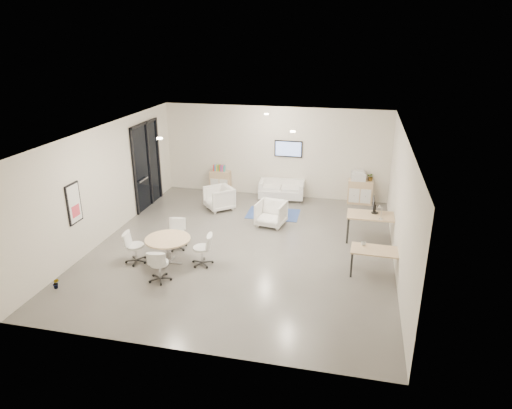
{
  "coord_description": "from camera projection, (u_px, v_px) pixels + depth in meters",
  "views": [
    {
      "loc": [
        2.85,
        -11.01,
        5.55
      ],
      "look_at": [
        0.26,
        0.4,
        1.14
      ],
      "focal_mm": 32.0,
      "sensor_mm": 36.0,
      "label": 1
    }
  ],
  "objects": [
    {
      "name": "plant_floor",
      "position": [
        56.0,
        286.0,
        10.55
      ],
      "size": [
        0.22,
        0.3,
        0.12
      ],
      "primitive_type": "imported",
      "rotation": [
        0.0,
        0.0,
        0.33
      ],
      "color": "#3F7F3F",
      "rests_on": "room_shell"
    },
    {
      "name": "artwork",
      "position": [
        74.0,
        204.0,
        11.42
      ],
      "size": [
        0.05,
        0.54,
        1.04
      ],
      "color": "black",
      "rests_on": "room_shell"
    },
    {
      "name": "armchair_left",
      "position": [
        219.0,
        197.0,
        15.19
      ],
      "size": [
        1.13,
        1.13,
        0.85
      ],
      "primitive_type": "imported",
      "rotation": [
        0.0,
        0.0,
        -0.84
      ],
      "color": "white",
      "rests_on": "room_shell"
    },
    {
      "name": "desk_front",
      "position": [
        378.0,
        252.0,
        10.98
      ],
      "size": [
        1.29,
        0.68,
        0.66
      ],
      "rotation": [
        0.0,
        0.0,
        -0.03
      ],
      "color": "tan",
      "rests_on": "room_shell"
    },
    {
      "name": "cup",
      "position": [
        364.0,
        243.0,
        11.17
      ],
      "size": [
        0.13,
        0.12,
        0.11
      ],
      "primitive_type": "imported",
      "rotation": [
        0.0,
        0.0,
        0.29
      ],
      "color": "white",
      "rests_on": "desk_front"
    },
    {
      "name": "room_shell",
      "position": [
        243.0,
        193.0,
        12.03
      ],
      "size": [
        9.6,
        10.6,
        4.8
      ],
      "color": "#595551",
      "rests_on": "ground"
    },
    {
      "name": "ceiling_spots",
      "position": [
        243.0,
        127.0,
        12.28
      ],
      "size": [
        3.14,
        4.14,
        0.03
      ],
      "color": "#FFEAC6",
      "rests_on": "room_shell"
    },
    {
      "name": "blue_rug",
      "position": [
        273.0,
        214.0,
        14.91
      ],
      "size": [
        1.7,
        1.16,
        0.01
      ],
      "primitive_type": "cube",
      "rotation": [
        0.0,
        0.0,
        0.02
      ],
      "color": "#304795",
      "rests_on": "room_shell"
    },
    {
      "name": "loveseat",
      "position": [
        282.0,
        190.0,
        16.16
      ],
      "size": [
        1.62,
        0.9,
        0.58
      ],
      "rotation": [
        0.0,
        0.0,
        0.08
      ],
      "color": "white",
      "rests_on": "room_shell"
    },
    {
      "name": "glass_door",
      "position": [
        147.0,
        163.0,
        15.18
      ],
      "size": [
        0.09,
        1.9,
        2.85
      ],
      "color": "black",
      "rests_on": "room_shell"
    },
    {
      "name": "monitor",
      "position": [
        374.0,
        205.0,
        12.78
      ],
      "size": [
        0.2,
        0.5,
        0.44
      ],
      "color": "black",
      "rests_on": "desk_rear"
    },
    {
      "name": "armchair_right",
      "position": [
        271.0,
        213.0,
        13.9
      ],
      "size": [
        0.92,
        0.88,
        0.84
      ],
      "primitive_type": "imported",
      "rotation": [
        0.0,
        0.0,
        -0.16
      ],
      "color": "white",
      "rests_on": "room_shell"
    },
    {
      "name": "printer",
      "position": [
        358.0,
        176.0,
        15.54
      ],
      "size": [
        0.5,
        0.42,
        0.34
      ],
      "rotation": [
        0.0,
        0.0,
        0.03
      ],
      "color": "white",
      "rests_on": "sideboard_right"
    },
    {
      "name": "books",
      "position": [
        219.0,
        168.0,
        16.59
      ],
      "size": [
        0.43,
        0.14,
        0.22
      ],
      "color": "red",
      "rests_on": "sideboard_left"
    },
    {
      "name": "round_table",
      "position": [
        168.0,
        241.0,
        11.52
      ],
      "size": [
        1.15,
        1.15,
        0.7
      ],
      "color": "tan",
      "rests_on": "room_shell"
    },
    {
      "name": "sideboard_right",
      "position": [
        360.0,
        192.0,
        15.72
      ],
      "size": [
        0.83,
        0.4,
        0.83
      ],
      "color": "tan",
      "rests_on": "room_shell"
    },
    {
      "name": "wall_tv",
      "position": [
        288.0,
        149.0,
        15.95
      ],
      "size": [
        0.98,
        0.06,
        0.58
      ],
      "color": "black",
      "rests_on": "room_shell"
    },
    {
      "name": "desk_rear",
      "position": [
        375.0,
        218.0,
        12.75
      ],
      "size": [
        1.52,
        0.76,
        0.79
      ],
      "rotation": [
        0.0,
        0.0,
        0.0
      ],
      "color": "tan",
      "rests_on": "room_shell"
    },
    {
      "name": "sideboard_left",
      "position": [
        221.0,
        182.0,
        16.77
      ],
      "size": [
        0.74,
        0.38,
        0.83
      ],
      "color": "tan",
      "rests_on": "room_shell"
    },
    {
      "name": "plant_cabinet",
      "position": [
        371.0,
        178.0,
        15.49
      ],
      "size": [
        0.32,
        0.34,
        0.22
      ],
      "primitive_type": "imported",
      "rotation": [
        0.0,
        0.0,
        -0.31
      ],
      "color": "#3F7F3F",
      "rests_on": "sideboard_right"
    },
    {
      "name": "meeting_chairs",
      "position": [
        168.0,
        249.0,
        11.59
      ],
      "size": [
        2.36,
        2.36,
        0.82
      ],
      "color": "white",
      "rests_on": "room_shell"
    }
  ]
}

